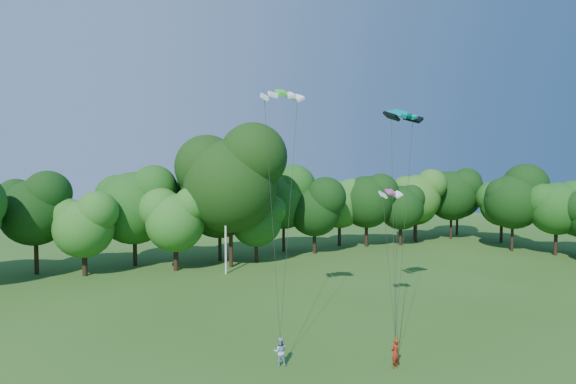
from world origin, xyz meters
name	(u,v)px	position (x,y,z in m)	size (l,w,h in m)	color
utility_pole	(226,235)	(1.76, 29.14, 4.18)	(1.55, 0.65, 8.13)	silver
kite_flyer_left	(395,353)	(3.22, 3.04, 0.85)	(0.62, 0.41, 1.71)	maroon
kite_flyer_right	(280,351)	(-2.53, 6.22, 0.82)	(0.79, 0.62, 1.63)	#97B4D2
kite_teal	(403,112)	(9.10, 9.60, 15.53)	(3.33, 1.95, 0.66)	#04858C
kite_green	(281,92)	(-0.34, 10.71, 16.47)	(3.05, 1.86, 0.59)	#34E322
kite_pink	(390,192)	(8.02, 9.58, 9.64)	(1.83, 1.24, 0.38)	#C83793
tree_back_center	(230,174)	(3.35, 32.04, 10.67)	(11.74, 11.74, 17.08)	#2E2312
tree_back_east	(416,196)	(34.55, 36.10, 7.16)	(7.88, 7.88, 11.46)	black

